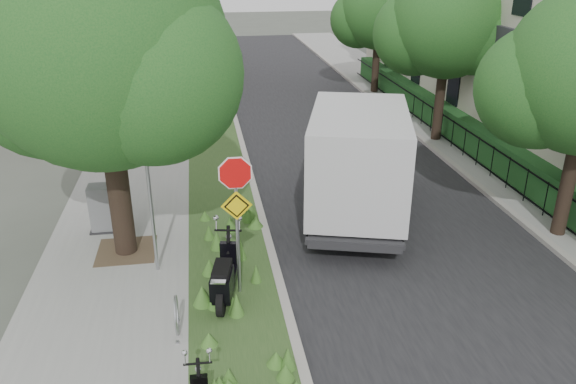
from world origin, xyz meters
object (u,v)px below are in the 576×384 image
at_px(scooter_far, 224,282).
at_px(utility_cabinet, 107,208).
at_px(sign_assembly, 236,198).
at_px(box_truck, 358,157).

height_order(scooter_far, utility_cabinet, utility_cabinet).
distance_m(sign_assembly, utility_cabinet, 4.99).
xyz_separation_m(scooter_far, box_truck, (3.87, 3.78, 1.17)).
bearing_deg(box_truck, utility_cabinet, 179.82).
bearing_deg(sign_assembly, utility_cabinet, 132.10).
xyz_separation_m(sign_assembly, scooter_far, (-0.34, -0.30, -1.75)).
distance_m(sign_assembly, box_truck, 4.99).
relative_size(sign_assembly, utility_cabinet, 2.60).
height_order(sign_assembly, utility_cabinet, sign_assembly).
bearing_deg(scooter_far, box_truck, 44.31).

